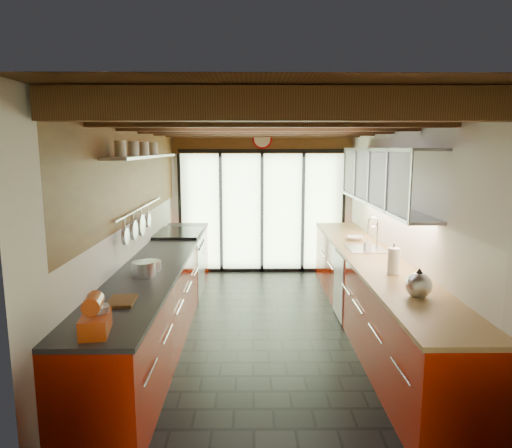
# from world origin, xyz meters

# --- Properties ---
(ground) EXTENTS (5.50, 5.50, 0.00)m
(ground) POSITION_xyz_m (0.00, 0.00, 0.00)
(ground) COLOR black
(ground) RESTS_ON ground
(room_shell) EXTENTS (5.50, 5.50, 5.50)m
(room_shell) POSITION_xyz_m (0.00, 0.00, 1.65)
(room_shell) COLOR silver
(room_shell) RESTS_ON ground
(ceiling_beams) EXTENTS (3.14, 5.06, 4.90)m
(ceiling_beams) POSITION_xyz_m (-0.00, 0.38, 2.46)
(ceiling_beams) COLOR #593316
(ceiling_beams) RESTS_ON ground
(glass_door) EXTENTS (2.95, 0.10, 2.90)m
(glass_door) POSITION_xyz_m (0.00, 2.69, 1.66)
(glass_door) COLOR #C6EAAD
(glass_door) RESTS_ON ground
(left_counter) EXTENTS (0.68, 5.00, 0.92)m
(left_counter) POSITION_xyz_m (-1.28, 0.00, 0.46)
(left_counter) COLOR #931401
(left_counter) RESTS_ON ground
(range_stove) EXTENTS (0.66, 0.90, 0.97)m
(range_stove) POSITION_xyz_m (-1.28, 1.45, 0.47)
(range_stove) COLOR silver
(range_stove) RESTS_ON ground
(right_counter) EXTENTS (0.68, 5.00, 0.92)m
(right_counter) POSITION_xyz_m (1.27, 0.00, 0.46)
(right_counter) COLOR #931401
(right_counter) RESTS_ON ground
(sink_assembly) EXTENTS (0.45, 0.52, 0.43)m
(sink_assembly) POSITION_xyz_m (1.29, 0.40, 0.96)
(sink_assembly) COLOR silver
(sink_assembly) RESTS_ON right_counter
(upper_cabinets_right) EXTENTS (0.34, 3.00, 3.00)m
(upper_cabinets_right) POSITION_xyz_m (1.43, 0.30, 1.85)
(upper_cabinets_right) COLOR silver
(upper_cabinets_right) RESTS_ON ground
(left_wall_fixtures) EXTENTS (0.28, 2.60, 0.96)m
(left_wall_fixtures) POSITION_xyz_m (-1.47, 0.14, 1.88)
(left_wall_fixtures) COLOR silver
(left_wall_fixtures) RESTS_ON ground
(stand_mixer) EXTENTS (0.23, 0.34, 0.29)m
(stand_mixer) POSITION_xyz_m (-1.27, -2.24, 1.03)
(stand_mixer) COLOR #C13E0F
(stand_mixer) RESTS_ON left_counter
(pot_large) EXTENTS (0.28, 0.28, 0.15)m
(pot_large) POSITION_xyz_m (-1.27, -0.81, 0.99)
(pot_large) COLOR silver
(pot_large) RESTS_ON left_counter
(pot_small) EXTENTS (0.30, 0.30, 0.10)m
(pot_small) POSITION_xyz_m (-1.27, -0.59, 0.97)
(pot_small) COLOR silver
(pot_small) RESTS_ON left_counter
(cutting_board) EXTENTS (0.23, 0.31, 0.03)m
(cutting_board) POSITION_xyz_m (-1.27, -1.61, 0.93)
(cutting_board) COLOR brown
(cutting_board) RESTS_ON left_counter
(kettle) EXTENTS (0.23, 0.28, 0.27)m
(kettle) POSITION_xyz_m (1.27, -1.48, 1.04)
(kettle) COLOR silver
(kettle) RESTS_ON right_counter
(paper_towel) EXTENTS (0.15, 0.15, 0.32)m
(paper_towel) POSITION_xyz_m (1.27, -0.76, 1.06)
(paper_towel) COLOR white
(paper_towel) RESTS_ON right_counter
(soap_bottle) EXTENTS (0.09, 0.09, 0.18)m
(soap_bottle) POSITION_xyz_m (1.27, 0.29, 1.01)
(soap_bottle) COLOR silver
(soap_bottle) RESTS_ON right_counter
(bowl) EXTENTS (0.25, 0.25, 0.06)m
(bowl) POSITION_xyz_m (1.27, 0.98, 0.95)
(bowl) COLOR silver
(bowl) RESTS_ON right_counter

